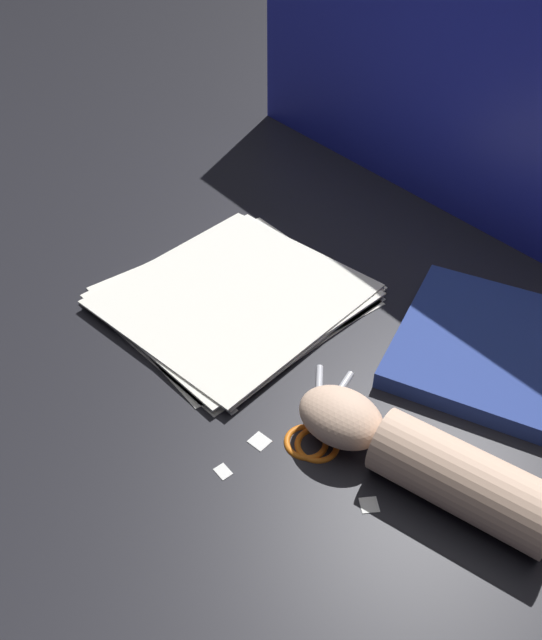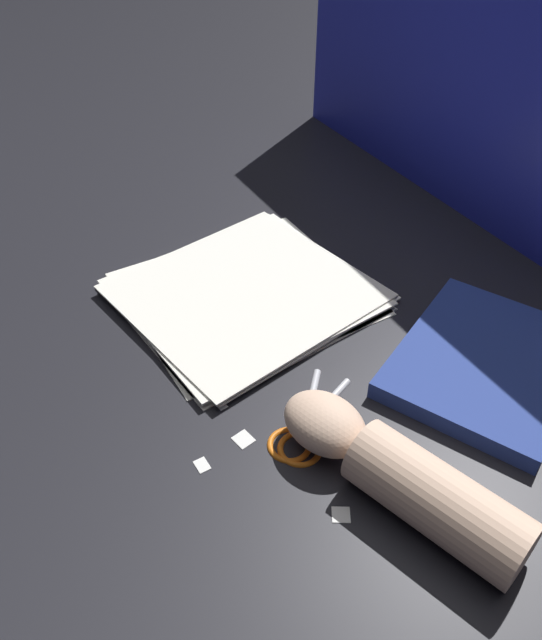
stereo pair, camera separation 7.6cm
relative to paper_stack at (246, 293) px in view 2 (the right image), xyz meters
name	(u,v)px [view 2 (the right image)]	position (x,y,z in m)	size (l,w,h in m)	color
ground_plane	(288,339)	(0.11, 0.00, -0.01)	(6.00, 6.00, 0.00)	black
backdrop_panel_left	(462,63)	(-0.06, 0.44, 0.22)	(0.80, 0.09, 0.46)	#2833D1
paper_stack	(246,293)	(0.00, 0.00, 0.00)	(0.33, 0.35, 0.02)	white
book_closed	(486,363)	(0.29, 0.17, 0.00)	(0.28, 0.31, 0.02)	navy
scissors	(302,430)	(0.24, -0.08, 0.00)	(0.12, 0.15, 0.01)	silver
hand_forearm	(401,475)	(0.37, -0.05, 0.03)	(0.29, 0.13, 0.07)	beige
paper_scrap_near	(202,465)	(0.22, -0.20, -0.01)	(0.02, 0.01, 0.00)	white
paper_scrap_mid	(341,515)	(0.35, -0.11, -0.01)	(0.03, 0.03, 0.00)	white
paper_scrap_far	(243,439)	(0.21, -0.14, -0.01)	(0.02, 0.02, 0.00)	white
paper_scrap_side	(219,402)	(0.15, -0.14, -0.01)	(0.02, 0.01, 0.00)	white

